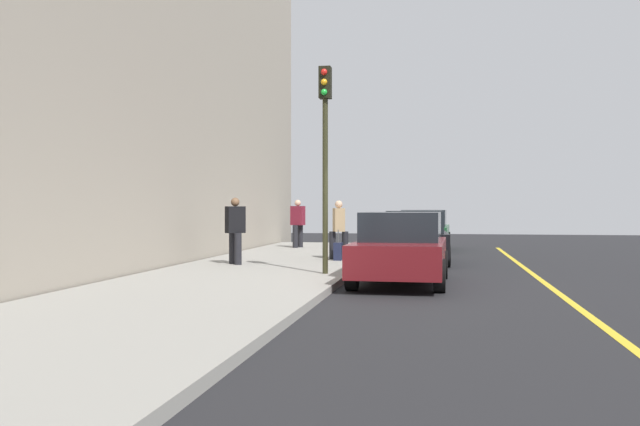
% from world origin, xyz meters
% --- Properties ---
extents(ground_plane, '(56.00, 56.00, 0.00)m').
position_xyz_m(ground_plane, '(0.00, 0.00, 0.00)').
color(ground_plane, black).
extents(sidewalk, '(28.00, 4.60, 0.15)m').
position_xyz_m(sidewalk, '(0.00, -3.30, 0.07)').
color(sidewalk, gray).
rests_on(sidewalk, ground).
extents(lane_stripe_centre, '(28.00, 0.14, 0.01)m').
position_xyz_m(lane_stripe_centre, '(0.00, 3.20, 0.00)').
color(lane_stripe_centre, gold).
rests_on(lane_stripe_centre, ground).
extents(parked_car_green, '(4.49, 2.00, 1.51)m').
position_xyz_m(parked_car_green, '(-12.21, 0.36, 0.76)').
color(parked_car_green, black).
rests_on(parked_car_green, ground).
extents(parked_car_black, '(4.40, 2.02, 1.51)m').
position_xyz_m(parked_car_black, '(-5.92, 0.25, 0.76)').
color(parked_car_black, black).
rests_on(parked_car_black, ground).
extents(parked_car_maroon, '(4.21, 1.97, 1.51)m').
position_xyz_m(parked_car_maroon, '(-0.32, 0.19, 0.76)').
color(parked_car_maroon, black).
rests_on(parked_car_maroon, ground).
extents(pedestrian_burgundy_coat, '(0.56, 0.54, 1.74)m').
position_xyz_m(pedestrian_burgundy_coat, '(-10.28, -4.14, 1.08)').
color(pedestrian_burgundy_coat, black).
rests_on(pedestrian_burgundy_coat, sidewalk).
extents(pedestrian_tan_coat, '(0.51, 0.53, 1.66)m').
position_xyz_m(pedestrian_tan_coat, '(-5.04, -1.85, 1.03)').
color(pedestrian_tan_coat, black).
rests_on(pedestrian_tan_coat, sidewalk).
extents(pedestrian_black_coat, '(0.52, 0.54, 1.71)m').
position_xyz_m(pedestrian_black_coat, '(-2.80, -4.21, 1.06)').
color(pedestrian_black_coat, black).
rests_on(pedestrian_black_coat, sidewalk).
extents(traffic_light_pole, '(0.35, 0.26, 4.57)m').
position_xyz_m(traffic_light_pole, '(-0.72, -1.50, 3.22)').
color(traffic_light_pole, '#2D2D19').
rests_on(traffic_light_pole, sidewalk).
extents(rolling_suitcase, '(0.34, 0.22, 0.85)m').
position_xyz_m(rolling_suitcase, '(-4.57, -1.79, 0.40)').
color(rolling_suitcase, '#191E38').
rests_on(rolling_suitcase, sidewalk).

